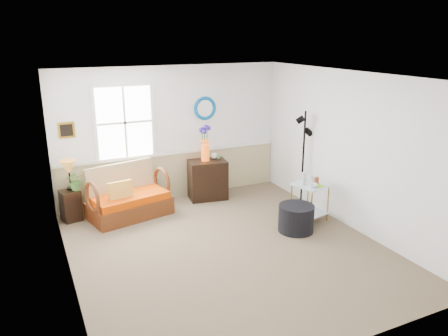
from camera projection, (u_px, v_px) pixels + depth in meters
name	position (u px, v px, depth m)	size (l,w,h in m)	color
floor	(227.00, 249.00, 6.69)	(4.50, 5.00, 0.01)	#7F674C
ceiling	(227.00, 76.00, 5.92)	(4.50, 5.00, 0.01)	white
walls	(227.00, 168.00, 6.31)	(4.51, 5.01, 2.60)	white
wainscot	(173.00, 176.00, 8.70)	(4.46, 0.02, 0.90)	tan
chair_rail	(173.00, 153.00, 8.55)	(4.46, 0.04, 0.06)	white
window	(125.00, 123.00, 7.99)	(1.14, 0.06, 1.44)	white
picture	(66.00, 130.00, 7.59)	(0.28, 0.03, 0.28)	#B07E1B
mirror	(205.00, 108.00, 8.60)	(0.47, 0.47, 0.07)	#0069AB
loveseat	(129.00, 192.00, 7.77)	(1.40, 0.79, 0.91)	brown
throw_pillow	(121.00, 193.00, 7.57)	(0.41, 0.10, 0.41)	orange
lamp_stand	(71.00, 206.00, 7.64)	(0.31, 0.31, 0.55)	black
table_lamp	(69.00, 175.00, 7.52)	(0.29, 0.29, 0.54)	#B87429
potted_plant	(76.00, 182.00, 7.58)	(0.32, 0.36, 0.28)	#497C31
cabinet	(208.00, 180.00, 8.64)	(0.73, 0.47, 0.78)	black
flower_vase	(205.00, 144.00, 8.44)	(0.20, 0.20, 0.69)	#E9550D
side_table	(310.00, 202.00, 7.62)	(0.53, 0.53, 0.67)	#B28E37
tabletop_items	(312.00, 179.00, 7.46)	(0.38, 0.38, 0.23)	silver
floor_lamp	(303.00, 159.00, 8.20)	(0.26, 0.26, 1.81)	black
ottoman	(296.00, 218.00, 7.23)	(0.59, 0.59, 0.45)	black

